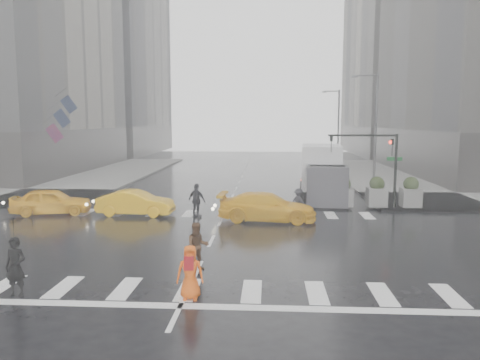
# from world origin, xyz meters

# --- Properties ---
(ground) EXTENTS (120.00, 120.00, 0.00)m
(ground) POSITION_xyz_m (0.00, 0.00, 0.00)
(ground) COLOR black
(ground) RESTS_ON ground
(sidewalk_nw) EXTENTS (35.00, 35.00, 0.15)m
(sidewalk_nw) POSITION_xyz_m (-19.50, 17.50, 0.07)
(sidewalk_nw) COLOR slate
(sidewalk_nw) RESTS_ON ground
(building_nw_far) EXTENTS (26.05, 26.05, 44.00)m
(building_nw_far) POSITION_xyz_m (-29.00, 56.00, 20.19)
(building_nw_far) COLOR slate
(building_nw_far) RESTS_ON ground
(building_ne_far) EXTENTS (26.05, 26.05, 36.00)m
(building_ne_far) POSITION_xyz_m (29.00, 56.00, 16.27)
(building_ne_far) COLOR #9E988A
(building_ne_far) RESTS_ON ground
(road_markings) EXTENTS (18.00, 48.00, 0.01)m
(road_markings) POSITION_xyz_m (0.00, 0.00, 0.01)
(road_markings) COLOR silver
(road_markings) RESTS_ON ground
(traffic_signal_pole) EXTENTS (4.45, 0.42, 4.50)m
(traffic_signal_pole) POSITION_xyz_m (9.01, 8.01, 3.22)
(traffic_signal_pole) COLOR black
(traffic_signal_pole) RESTS_ON ground
(street_lamp_near) EXTENTS (2.15, 0.22, 9.00)m
(street_lamp_near) POSITION_xyz_m (10.87, 18.00, 4.95)
(street_lamp_near) COLOR #59595B
(street_lamp_near) RESTS_ON ground
(street_lamp_far) EXTENTS (2.15, 0.22, 9.00)m
(street_lamp_far) POSITION_xyz_m (10.87, 38.00, 4.95)
(street_lamp_far) COLOR #59595B
(street_lamp_far) RESTS_ON ground
(planter_west) EXTENTS (1.10, 1.10, 1.80)m
(planter_west) POSITION_xyz_m (7.00, 8.20, 0.98)
(planter_west) COLOR slate
(planter_west) RESTS_ON ground
(planter_mid) EXTENTS (1.10, 1.10, 1.80)m
(planter_mid) POSITION_xyz_m (9.00, 8.20, 0.98)
(planter_mid) COLOR slate
(planter_mid) RESTS_ON ground
(planter_east) EXTENTS (1.10, 1.10, 1.80)m
(planter_east) POSITION_xyz_m (11.00, 8.20, 0.98)
(planter_east) COLOR slate
(planter_east) RESTS_ON ground
(flag_cluster) EXTENTS (2.87, 3.06, 4.69)m
(flag_cluster) POSITION_xyz_m (-15.08, 18.50, 5.64)
(flag_cluster) COLOR #59595B
(flag_cluster) RESTS_ON ground
(pedestrian_black) EXTENTS (1.03, 1.04, 2.43)m
(pedestrian_black) POSITION_xyz_m (-5.09, -6.80, 1.58)
(pedestrian_black) COLOR black
(pedestrian_black) RESTS_ON ground
(pedestrian_brown) EXTENTS (0.99, 0.87, 1.71)m
(pedestrian_brown) POSITION_xyz_m (0.01, -4.00, 0.85)
(pedestrian_brown) COLOR #442A18
(pedestrian_brown) RESTS_ON ground
(pedestrian_orange) EXTENTS (0.84, 0.59, 1.63)m
(pedestrian_orange) POSITION_xyz_m (0.20, -6.74, 0.82)
(pedestrian_orange) COLOR #E85510
(pedestrian_orange) RESTS_ON ground
(pedestrian_far_a) EXTENTS (1.28, 1.11, 1.87)m
(pedestrian_far_a) POSITION_xyz_m (-1.40, 5.00, 0.93)
(pedestrian_far_a) COLOR black
(pedestrian_far_a) RESTS_ON ground
(pedestrian_far_b) EXTENTS (1.10, 1.04, 1.51)m
(pedestrian_far_b) POSITION_xyz_m (4.19, 5.91, 0.76)
(pedestrian_far_b) COLOR black
(pedestrian_far_b) RESTS_ON ground
(taxi_front) EXTENTS (4.58, 2.65, 1.47)m
(taxi_front) POSITION_xyz_m (-9.74, 5.36, 0.73)
(taxi_front) COLOR #FFB60D
(taxi_front) RESTS_ON ground
(taxi_mid) EXTENTS (4.30, 1.67, 1.39)m
(taxi_mid) POSITION_xyz_m (-4.90, 5.36, 0.70)
(taxi_mid) COLOR #FFB60D
(taxi_mid) RESTS_ON ground
(taxi_rear) EXTENTS (4.71, 2.47, 1.49)m
(taxi_rear) POSITION_xyz_m (2.44, 4.33, 0.75)
(taxi_rear) COLOR #FFB60D
(taxi_rear) RESTS_ON ground
(box_truck) EXTENTS (2.55, 6.79, 3.61)m
(box_truck) POSITION_xyz_m (6.07, 10.95, 1.93)
(box_truck) COLOR silver
(box_truck) RESTS_ON ground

